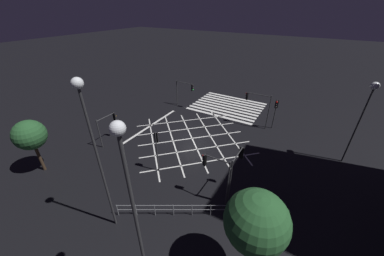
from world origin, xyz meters
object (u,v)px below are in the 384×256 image
at_px(traffic_light_ne_cross, 109,122).
at_px(street_tree_near, 256,222).
at_px(traffic_light_se_main, 186,89).
at_px(street_lamp_west, 133,206).
at_px(street_tree_far, 30,135).
at_px(traffic_light_sw_main, 257,102).
at_px(traffic_light_nw_cross, 237,164).
at_px(traffic_light_nw_main, 215,169).
at_px(street_lamp_east, 91,132).
at_px(street_lamp_far, 368,102).
at_px(traffic_light_median_north, 157,144).
at_px(traffic_light_sw_cross, 276,109).

height_order(traffic_light_ne_cross, street_tree_near, street_tree_near).
bearing_deg(traffic_light_se_main, street_lamp_west, -62.18).
xyz_separation_m(traffic_light_ne_cross, street_tree_far, (1.65, 6.45, 1.32)).
relative_size(traffic_light_sw_main, traffic_light_nw_cross, 1.03).
distance_m(traffic_light_nw_main, street_lamp_east, 8.49).
bearing_deg(traffic_light_ne_cross, street_lamp_east, -130.33).
distance_m(street_lamp_east, street_tree_near, 9.27).
height_order(traffic_light_se_main, traffic_light_nw_cross, traffic_light_nw_cross).
relative_size(traffic_light_ne_cross, street_tree_far, 0.65).
distance_m(traffic_light_ne_cross, street_lamp_far, 23.81).
relative_size(traffic_light_ne_cross, traffic_light_nw_cross, 0.79).
relative_size(traffic_light_sw_main, street_tree_far, 0.85).
relative_size(street_lamp_east, street_tree_far, 2.06).
xyz_separation_m(traffic_light_median_north, traffic_light_sw_cross, (-7.02, -13.01, -0.24)).
height_order(traffic_light_sw_main, traffic_light_se_main, traffic_light_sw_main).
relative_size(traffic_light_nw_main, street_tree_near, 0.67).
height_order(traffic_light_nw_main, street_tree_far, street_tree_far).
xyz_separation_m(traffic_light_nw_main, street_tree_near, (-3.91, 3.98, 1.54)).
distance_m(traffic_light_nw_main, street_lamp_far, 14.01).
bearing_deg(street_lamp_far, traffic_light_nw_main, 50.23).
bearing_deg(street_lamp_east, traffic_light_median_north, -81.92).
bearing_deg(traffic_light_sw_cross, street_lamp_east, -18.14).
bearing_deg(traffic_light_sw_cross, traffic_light_se_main, -90.38).
bearing_deg(traffic_light_se_main, traffic_light_sw_cross, -0.38).
height_order(street_lamp_far, street_tree_near, street_lamp_far).
distance_m(traffic_light_se_main, street_tree_near, 23.04).
relative_size(traffic_light_se_main, street_tree_near, 0.62).
distance_m(traffic_light_se_main, street_tree_far, 18.79).
bearing_deg(traffic_light_se_main, street_tree_far, -101.38).
height_order(traffic_light_median_north, street_lamp_east, street_lamp_east).
height_order(traffic_light_sw_cross, street_lamp_far, street_lamp_far).
relative_size(traffic_light_sw_main, traffic_light_median_north, 1.05).
relative_size(street_lamp_far, street_tree_near, 1.30).
bearing_deg(traffic_light_ne_cross, traffic_light_sw_cross, -50.60).
xyz_separation_m(traffic_light_ne_cross, traffic_light_nw_main, (-13.03, 1.57, 0.57)).
height_order(traffic_light_ne_cross, traffic_light_sw_cross, traffic_light_sw_cross).
distance_m(traffic_light_se_main, traffic_light_median_north, 14.15).
xyz_separation_m(traffic_light_median_north, street_lamp_west, (-5.71, 7.91, 3.94)).
distance_m(traffic_light_nw_main, street_tree_near, 5.79).
bearing_deg(street_lamp_east, traffic_light_nw_main, -131.26).
bearing_deg(traffic_light_sw_cross, street_tree_far, -41.30).
height_order(traffic_light_nw_cross, traffic_light_nw_main, traffic_light_nw_cross).
distance_m(street_lamp_east, street_lamp_far, 20.91).
relative_size(traffic_light_sw_cross, street_lamp_far, 0.47).
height_order(traffic_light_nw_main, street_lamp_far, street_lamp_far).
bearing_deg(traffic_light_nw_cross, traffic_light_se_main, 44.70).
relative_size(traffic_light_se_main, traffic_light_median_north, 0.92).
xyz_separation_m(traffic_light_se_main, street_tree_far, (3.70, 18.40, 0.94)).
distance_m(traffic_light_nw_cross, street_lamp_far, 12.35).
bearing_deg(traffic_light_sw_main, street_lamp_west, 92.39).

